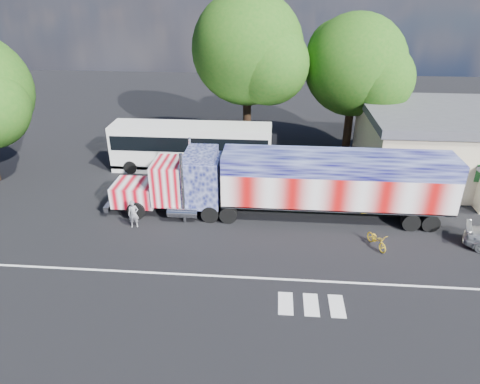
# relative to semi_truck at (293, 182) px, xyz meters

# --- Properties ---
(ground) EXTENTS (100.00, 100.00, 0.00)m
(ground) POSITION_rel_semi_truck_xyz_m (-3.24, -3.65, -2.38)
(ground) COLOR black
(lane_markings) EXTENTS (30.00, 2.67, 0.01)m
(lane_markings) POSITION_rel_semi_truck_xyz_m (-1.53, -7.42, -2.37)
(lane_markings) COLOR silver
(lane_markings) RESTS_ON ground
(semi_truck) EXTENTS (21.69, 3.43, 4.62)m
(semi_truck) POSITION_rel_semi_truck_xyz_m (0.00, 0.00, 0.00)
(semi_truck) COLOR black
(semi_truck) RESTS_ON ground
(coach_bus) EXTENTS (12.54, 2.92, 3.65)m
(coach_bus) POSITION_rel_semi_truck_xyz_m (-7.70, 7.06, -0.49)
(coach_bus) COLOR silver
(coach_bus) RESTS_ON ground
(woman) EXTENTS (0.73, 0.57, 1.77)m
(woman) POSITION_rel_semi_truck_xyz_m (-9.66, -2.15, -1.50)
(woman) COLOR slate
(woman) RESTS_ON ground
(bicycle) EXTENTS (1.27, 1.90, 0.94)m
(bicycle) POSITION_rel_semi_truck_xyz_m (4.77, -3.24, -1.91)
(bicycle) COLOR gold
(bicycle) RESTS_ON ground
(tree_ne_a) EXTENTS (8.65, 8.24, 11.57)m
(tree_ne_a) POSITION_rel_semi_truck_xyz_m (5.30, 12.08, 5.02)
(tree_ne_a) COLOR black
(tree_ne_a) RESTS_ON ground
(tree_n_mid) EXTENTS (9.47, 9.02, 13.21)m
(tree_n_mid) POSITION_rel_semi_truck_xyz_m (-3.48, 11.57, 6.27)
(tree_n_mid) COLOR black
(tree_n_mid) RESTS_ON ground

